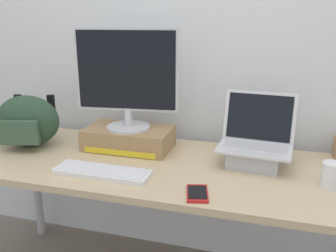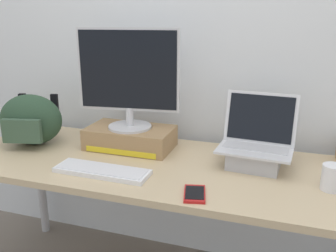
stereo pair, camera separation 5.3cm
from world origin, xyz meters
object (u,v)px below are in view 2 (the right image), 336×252
Objects in this scene: messenger_backpack at (31,120)px; coffee_mug at (333,178)px; toner_box_yellow at (130,138)px; external_keyboard at (102,171)px; open_laptop at (255,151)px; cell_phone at (195,194)px; desktop_monitor at (128,78)px.

messenger_backpack reaches higher than coffee_mug.
external_keyboard is at bearing -87.80° from toner_box_yellow.
open_laptop reaches higher than external_keyboard.
toner_box_yellow is 2.85× the size of cell_phone.
toner_box_yellow is 1.20× the size of messenger_backpack.
desktop_monitor is 0.69m from cell_phone.
toner_box_yellow is at bearing -1.44° from messenger_backpack.
messenger_backpack is at bearing 176.82° from coffee_mug.
desktop_monitor reaches higher than coffee_mug.
messenger_backpack is at bearing -175.10° from desktop_monitor.
coffee_mug is (0.92, 0.14, 0.04)m from external_keyboard.
external_keyboard reaches higher than cell_phone.
toner_box_yellow is at bearing 168.46° from coffee_mug.
external_keyboard is 2.77× the size of cell_phone.
desktop_monitor is (0.00, -0.00, 0.31)m from toner_box_yellow.
open_laptop is 2.76× the size of coffee_mug.
cell_phone is at bearing -157.10° from coffee_mug.
messenger_backpack is (-0.50, -0.11, 0.08)m from toner_box_yellow.
desktop_monitor is 1.39× the size of messenger_backpack.
external_keyboard is at bearing 157.50° from cell_phone.
open_laptop is at bearing -9.99° from messenger_backpack.
messenger_backpack is at bearing 149.73° from cell_phone.
open_laptop is (0.62, -0.03, -0.29)m from desktop_monitor.
toner_box_yellow is 0.33m from external_keyboard.
toner_box_yellow is 0.52m from messenger_backpack.
messenger_backpack reaches higher than cell_phone.
desktop_monitor reaches higher than cell_phone.
toner_box_yellow is 0.31m from desktop_monitor.
cell_phone is (0.94, -0.29, -0.13)m from messenger_backpack.
open_laptop is 0.68m from external_keyboard.
toner_box_yellow is at bearing 92.73° from desktop_monitor.
open_laptop is 0.34m from coffee_mug.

